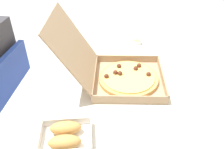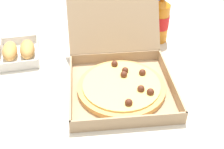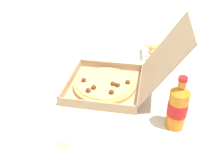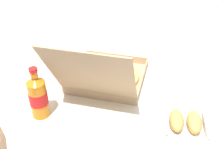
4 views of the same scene
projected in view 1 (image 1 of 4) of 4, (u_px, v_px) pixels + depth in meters
dining_table at (104, 96)px, 1.23m from camera, size 1.32×0.81×0.76m
chair at (2, 103)px, 1.46m from camera, size 0.42×0.42×0.83m
pizza_box_open at (119, 73)px, 1.17m from camera, size 0.38×0.54×0.34m
bread_side_box at (65, 136)px, 0.88m from camera, size 0.18×0.22×0.06m
cola_bottle at (70, 44)px, 1.30m from camera, size 0.07×0.07×0.22m
paper_menu at (76, 34)px, 1.60m from camera, size 0.21×0.15×0.00m
dipping_sauce_cup at (137, 42)px, 1.50m from camera, size 0.06×0.06×0.02m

